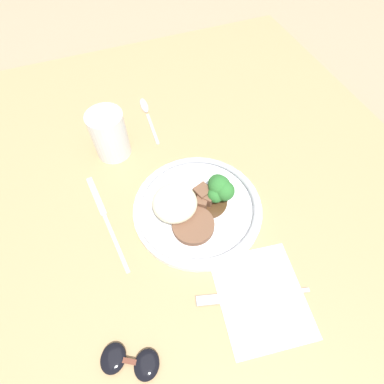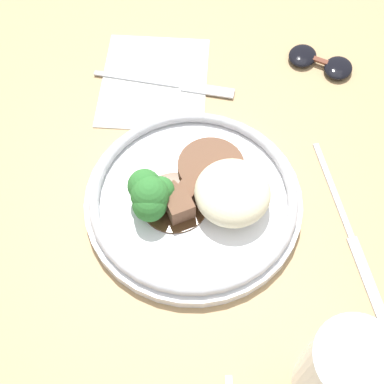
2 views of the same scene
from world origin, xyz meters
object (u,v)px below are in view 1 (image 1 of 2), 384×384
knife (105,217)px  juice_glass (110,137)px  plate (196,205)px  sunglasses (130,361)px  fork (242,297)px  spoon (146,111)px

knife → juice_glass: bearing=-25.9°
plate → sunglasses: 0.28m
fork → sunglasses: 0.20m
sunglasses → knife: bearing=26.9°
fork → spoon: (0.50, 0.02, -0.00)m
fork → spoon: bearing=-72.0°
plate → juice_glass: bearing=28.9°
spoon → sunglasses: size_ratio=1.70×
juice_glass → knife: bearing=160.8°
knife → spoon: bearing=-38.0°
fork → sunglasses: (-0.02, 0.20, 0.00)m
spoon → sunglasses: sunglasses is taller
juice_glass → spoon: (0.10, -0.10, -0.05)m
fork → spoon: size_ratio=1.12×
plate → knife: bearing=74.1°
juice_glass → knife: (-0.16, 0.06, -0.05)m
spoon → fork: bearing=-174.8°
sunglasses → plate: bearing=-11.6°
juice_glass → spoon: bearing=-45.5°
fork → knife: size_ratio=0.81×
spoon → sunglasses: (-0.52, 0.18, 0.00)m
fork → knife: (0.23, 0.18, -0.00)m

